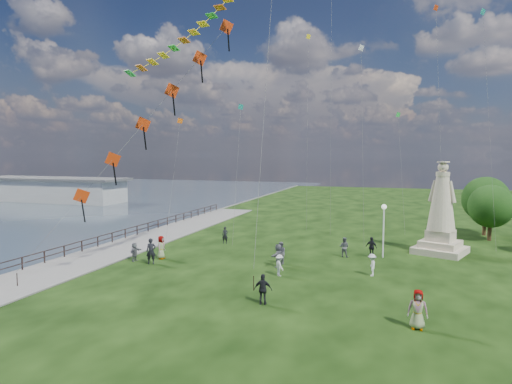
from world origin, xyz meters
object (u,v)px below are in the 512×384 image
(person_8, at_px, (372,265))
(person_10, at_px, (161,247))
(statue, at_px, (441,219))
(person_3, at_px, (263,289))
(lamppost, at_px, (384,219))
(person_1, at_px, (281,253))
(person_0, at_px, (151,251))
(person_6, at_px, (225,235))
(person_9, at_px, (371,247))
(person_7, at_px, (344,247))
(person_2, at_px, (280,265))
(person_4, at_px, (418,309))
(pier_pavilion, at_px, (51,189))
(person_5, at_px, (135,252))

(person_8, bearing_deg, person_10, -97.05)
(statue, bearing_deg, person_3, -100.93)
(lamppost, relative_size, person_1, 2.54)
(lamppost, xyz_separation_m, person_8, (-0.55, -5.64, -2.32))
(person_0, distance_m, person_1, 9.71)
(person_6, height_order, person_9, person_9)
(person_7, bearing_deg, person_0, 38.83)
(person_9, relative_size, person_10, 0.91)
(person_6, xyz_separation_m, person_10, (-2.54, -6.98, 0.14))
(person_2, height_order, person_4, person_4)
(statue, distance_m, person_0, 23.46)
(person_0, height_order, person_7, person_0)
(statue, distance_m, person_2, 15.37)
(person_10, bearing_deg, person_4, -118.77)
(pier_pavilion, relative_size, person_2, 20.57)
(lamppost, xyz_separation_m, person_1, (-7.18, -4.52, -2.23))
(person_1, xyz_separation_m, person_8, (6.63, -1.12, -0.09))
(pier_pavilion, height_order, person_0, pier_pavilion)
(person_5, bearing_deg, pier_pavilion, 48.69)
(person_0, relative_size, person_4, 1.02)
(person_9, bearing_deg, person_5, -131.84)
(person_1, distance_m, person_6, 8.86)
(person_0, height_order, person_3, person_0)
(statue, bearing_deg, person_6, -152.61)
(statue, distance_m, person_1, 14.02)
(person_1, bearing_deg, person_5, -108.49)
(statue, bearing_deg, person_7, -131.45)
(person_3, height_order, person_9, person_3)
(person_4, relative_size, person_6, 1.21)
(lamppost, distance_m, person_7, 3.80)
(person_7, relative_size, person_8, 1.06)
(lamppost, relative_size, person_0, 2.22)
(lamppost, distance_m, person_0, 18.17)
(person_10, bearing_deg, pier_pavilion, 47.10)
(person_5, relative_size, person_10, 0.80)
(person_0, bearing_deg, person_7, -2.67)
(person_1, distance_m, person_5, 11.21)
(person_1, height_order, person_5, person_1)
(person_7, distance_m, person_10, 14.51)
(person_0, height_order, person_10, person_0)
(person_7, bearing_deg, person_9, -153.22)
(person_1, xyz_separation_m, person_2, (0.71, -3.04, -0.11))
(statue, relative_size, person_0, 3.96)
(person_1, relative_size, person_9, 1.02)
(person_5, xyz_separation_m, person_6, (4.08, 8.28, 0.05))
(person_3, bearing_deg, person_0, -34.77)
(person_3, xyz_separation_m, person_5, (-12.21, 6.06, -0.12))
(pier_pavilion, height_order, person_9, pier_pavilion)
(pier_pavilion, bearing_deg, lamppost, -25.10)
(statue, relative_size, person_1, 4.53)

